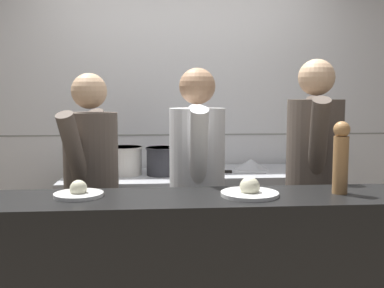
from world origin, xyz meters
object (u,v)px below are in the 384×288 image
(plated_dish_main, at_px, (79,192))
(pepper_mill, at_px, (341,156))
(plated_dish_appetiser, at_px, (250,191))
(mixing_bowl_steel, at_px, (251,164))
(braising_pot, at_px, (162,160))
(chef_head_cook, at_px, (92,191))
(sauce_pot, at_px, (125,160))
(chefs_knife, at_px, (237,172))
(oven_range, at_px, (124,230))
(chef_line, at_px, (314,180))
(chef_sous, at_px, (197,189))
(stock_pot, at_px, (83,161))

(plated_dish_main, xyz_separation_m, pepper_mill, (1.27, -0.04, 0.17))
(plated_dish_appetiser, height_order, pepper_mill, pepper_mill)
(mixing_bowl_steel, bearing_deg, pepper_mill, -84.48)
(braising_pot, distance_m, chef_head_cook, 0.83)
(sauce_pot, xyz_separation_m, plated_dish_main, (-0.13, -1.34, 0.04))
(sauce_pot, xyz_separation_m, chefs_knife, (0.86, -0.13, -0.09))
(oven_range, height_order, plated_dish_main, plated_dish_main)
(braising_pot, relative_size, plated_dish_main, 1.10)
(plated_dish_appetiser, distance_m, chef_line, 0.84)
(braising_pot, relative_size, plated_dish_appetiser, 0.92)
(mixing_bowl_steel, xyz_separation_m, chef_sous, (-0.51, -0.83, -0.02))
(stock_pot, distance_m, mixing_bowl_steel, 1.32)
(pepper_mill, bearing_deg, chef_line, 81.38)
(mixing_bowl_steel, xyz_separation_m, chef_line, (0.23, -0.79, 0.02))
(pepper_mill, distance_m, chef_sous, 0.91)
(braising_pot, distance_m, pepper_mill, 1.60)
(braising_pot, relative_size, chef_sous, 0.16)
(sauce_pot, distance_m, plated_dish_appetiser, 1.55)
(oven_range, distance_m, sauce_pot, 0.55)
(pepper_mill, xyz_separation_m, chef_sous, (-0.65, 0.58, -0.27))
(mixing_bowl_steel, height_order, chefs_knife, mixing_bowl_steel)
(sauce_pot, xyz_separation_m, chef_head_cook, (-0.16, -0.73, -0.09))
(chef_sous, bearing_deg, plated_dish_appetiser, -68.53)
(stock_pot, bearing_deg, pepper_mill, -42.86)
(chefs_knife, height_order, chef_sous, chef_sous)
(stock_pot, xyz_separation_m, braising_pot, (0.61, -0.02, 0.00))
(sauce_pot, bearing_deg, plated_dish_appetiser, -63.77)
(chef_sous, height_order, chef_line, chef_line)
(oven_range, relative_size, chef_line, 0.53)
(oven_range, height_order, sauce_pot, sauce_pot)
(stock_pot, height_order, sauce_pot, sauce_pot)
(chefs_knife, bearing_deg, chef_line, -58.88)
(chefs_knife, distance_m, chef_head_cook, 1.18)
(plated_dish_main, bearing_deg, braising_pot, 72.07)
(chef_head_cook, bearing_deg, plated_dish_appetiser, -20.21)
(oven_range, distance_m, chefs_knife, 0.99)
(oven_range, xyz_separation_m, chef_sous, (0.50, -0.77, 0.48))
(sauce_pot, xyz_separation_m, plated_dish_appetiser, (0.68, -1.39, 0.04))
(chef_sous, bearing_deg, chefs_knife, 63.79)
(chef_head_cook, bearing_deg, chef_line, 16.85)
(braising_pot, bearing_deg, chef_sous, -75.30)
(stock_pot, relative_size, chefs_knife, 0.67)
(sauce_pot, xyz_separation_m, chef_line, (1.23, -0.75, -0.04))
(sauce_pot, height_order, pepper_mill, pepper_mill)
(pepper_mill, relative_size, chef_head_cook, 0.22)
(sauce_pot, distance_m, plated_dish_main, 1.34)
(plated_dish_main, bearing_deg, chef_head_cook, 92.35)
(sauce_pot, bearing_deg, chef_head_cook, -102.18)
(chef_sous, bearing_deg, chef_head_cook, 177.62)
(pepper_mill, height_order, chef_sous, chef_sous)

